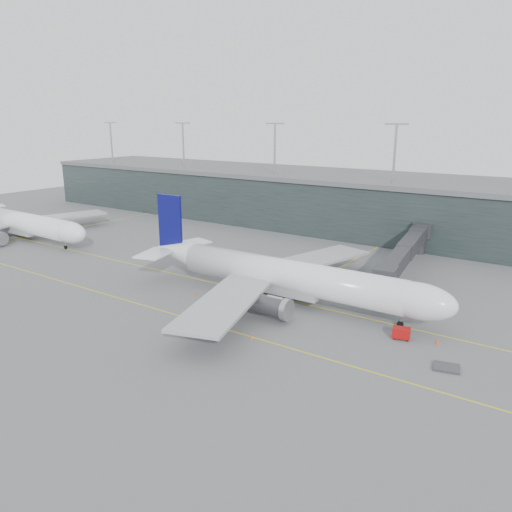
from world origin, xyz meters
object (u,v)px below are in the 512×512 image
Objects in this scene: jet_bridge at (416,245)px; second_aircraft at (21,222)px; main_aircraft at (286,276)px; gse_cart at (401,333)px.

second_aircraft is (-93.73, -30.03, -1.09)m from jet_bridge.
second_aircraft is at bearing -170.80° from jet_bridge.
main_aircraft reaches higher than gse_cart.
gse_cart is at bearing -10.44° from main_aircraft.
main_aircraft is 1.05× the size of second_aircraft.
jet_bridge is at bearing 18.76° from second_aircraft.
main_aircraft reaches higher than jet_bridge.
main_aircraft is 81.43m from second_aircraft.
main_aircraft is 1.22× the size of jet_bridge.
gse_cart is (102.92, -4.51, -3.41)m from second_aircraft.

